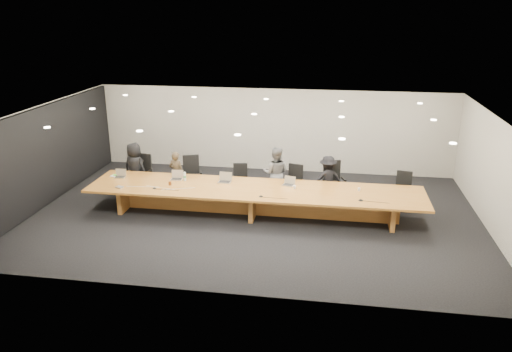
{
  "coord_description": "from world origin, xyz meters",
  "views": [
    {
      "loc": [
        2.01,
        -12.37,
        5.37
      ],
      "look_at": [
        0.0,
        0.3,
        1.0
      ],
      "focal_mm": 35.0,
      "sensor_mm": 36.0,
      "label": 1
    }
  ],
  "objects_px": {
    "chair_mid_right": "(293,182)",
    "laptop_b": "(176,175)",
    "paper_cup_far": "(359,189)",
    "mic_right": "(361,200)",
    "chair_far_left": "(142,173)",
    "person_a": "(135,168)",
    "water_bottle": "(185,177)",
    "mic_left": "(154,188)",
    "av_box": "(119,187)",
    "mic_center": "(261,196)",
    "laptop_d": "(288,181)",
    "amber_mug": "(170,183)",
    "laptop_a": "(120,174)",
    "person_b": "(177,173)",
    "conference_table": "(254,196)",
    "laptop_c": "(224,178)",
    "paper_cup_near": "(295,187)",
    "person_c": "(276,173)",
    "chair_left": "(192,175)",
    "person_d": "(328,179)",
    "chair_right": "(334,182)",
    "chair_mid_left": "(240,181)",
    "chair_far_right": "(403,190)"
  },
  "relations": [
    {
      "from": "paper_cup_far",
      "to": "mic_right",
      "type": "relative_size",
      "value": 0.63
    },
    {
      "from": "av_box",
      "to": "chair_mid_left",
      "type": "bearing_deg",
      "value": 47.73
    },
    {
      "from": "laptop_a",
      "to": "mic_right",
      "type": "xyz_separation_m",
      "value": [
        6.71,
        -0.74,
        -0.1
      ]
    },
    {
      "from": "av_box",
      "to": "mic_center",
      "type": "relative_size",
      "value": 1.61
    },
    {
      "from": "person_d",
      "to": "water_bottle",
      "type": "height_order",
      "value": "person_d"
    },
    {
      "from": "chair_right",
      "to": "av_box",
      "type": "bearing_deg",
      "value": 178.12
    },
    {
      "from": "person_b",
      "to": "av_box",
      "type": "distance_m",
      "value": 1.96
    },
    {
      "from": "amber_mug",
      "to": "mic_center",
      "type": "distance_m",
      "value": 2.62
    },
    {
      "from": "laptop_d",
      "to": "mic_right",
      "type": "height_order",
      "value": "laptop_d"
    },
    {
      "from": "laptop_d",
      "to": "amber_mug",
      "type": "distance_m",
      "value": 3.23
    },
    {
      "from": "chair_right",
      "to": "person_c",
      "type": "distance_m",
      "value": 1.7
    },
    {
      "from": "chair_mid_left",
      "to": "person_d",
      "type": "bearing_deg",
      "value": -8.37
    },
    {
      "from": "conference_table",
      "to": "chair_right",
      "type": "height_order",
      "value": "chair_right"
    },
    {
      "from": "person_d",
      "to": "chair_left",
      "type": "bearing_deg",
      "value": -18.77
    },
    {
      "from": "person_a",
      "to": "person_d",
      "type": "height_order",
      "value": "person_a"
    },
    {
      "from": "person_d",
      "to": "mic_right",
      "type": "relative_size",
      "value": 10.57
    },
    {
      "from": "chair_left",
      "to": "person_c",
      "type": "height_order",
      "value": "person_c"
    },
    {
      "from": "chair_mid_right",
      "to": "water_bottle",
      "type": "distance_m",
      "value": 3.13
    },
    {
      "from": "person_a",
      "to": "paper_cup_near",
      "type": "xyz_separation_m",
      "value": [
        4.89,
        -0.99,
        0.02
      ]
    },
    {
      "from": "person_b",
      "to": "laptop_b",
      "type": "relative_size",
      "value": 4.06
    },
    {
      "from": "laptop_d",
      "to": "av_box",
      "type": "height_order",
      "value": "laptop_d"
    },
    {
      "from": "water_bottle",
      "to": "paper_cup_far",
      "type": "bearing_deg",
      "value": -0.73
    },
    {
      "from": "person_c",
      "to": "water_bottle",
      "type": "bearing_deg",
      "value": 22.48
    },
    {
      "from": "conference_table",
      "to": "water_bottle",
      "type": "relative_size",
      "value": 37.31
    },
    {
      "from": "conference_table",
      "to": "chair_left",
      "type": "relative_size",
      "value": 7.74
    },
    {
      "from": "water_bottle",
      "to": "av_box",
      "type": "relative_size",
      "value": 1.28
    },
    {
      "from": "chair_far_left",
      "to": "person_a",
      "type": "height_order",
      "value": "person_a"
    },
    {
      "from": "person_c",
      "to": "water_bottle",
      "type": "distance_m",
      "value": 2.62
    },
    {
      "from": "person_b",
      "to": "amber_mug",
      "type": "distance_m",
      "value": 1.26
    },
    {
      "from": "chair_mid_left",
      "to": "av_box",
      "type": "relative_size",
      "value": 5.31
    },
    {
      "from": "person_c",
      "to": "amber_mug",
      "type": "relative_size",
      "value": 15.68
    },
    {
      "from": "conference_table",
      "to": "chair_mid_right",
      "type": "distance_m",
      "value": 1.59
    },
    {
      "from": "water_bottle",
      "to": "mic_center",
      "type": "xyz_separation_m",
      "value": [
        2.28,
        -0.89,
        -0.11
      ]
    },
    {
      "from": "person_a",
      "to": "laptop_b",
      "type": "xyz_separation_m",
      "value": [
        1.55,
        -0.78,
        0.11
      ]
    },
    {
      "from": "chair_mid_right",
      "to": "av_box",
      "type": "relative_size",
      "value": 5.56
    },
    {
      "from": "chair_far_left",
      "to": "mic_left",
      "type": "relative_size",
      "value": 10.56
    },
    {
      "from": "water_bottle",
      "to": "laptop_b",
      "type": "bearing_deg",
      "value": 169.43
    },
    {
      "from": "chair_mid_left",
      "to": "water_bottle",
      "type": "distance_m",
      "value": 1.72
    },
    {
      "from": "chair_left",
      "to": "paper_cup_near",
      "type": "xyz_separation_m",
      "value": [
        3.19,
        -1.16,
        0.21
      ]
    },
    {
      "from": "chair_mid_right",
      "to": "laptop_b",
      "type": "xyz_separation_m",
      "value": [
        -3.21,
        -0.92,
        0.36
      ]
    },
    {
      "from": "amber_mug",
      "to": "laptop_a",
      "type": "bearing_deg",
      "value": 166.43
    },
    {
      "from": "mic_right",
      "to": "laptop_a",
      "type": "bearing_deg",
      "value": 173.74
    },
    {
      "from": "person_c",
      "to": "mic_center",
      "type": "height_order",
      "value": "person_c"
    },
    {
      "from": "av_box",
      "to": "laptop_d",
      "type": "bearing_deg",
      "value": 28.21
    },
    {
      "from": "chair_far_right",
      "to": "mic_right",
      "type": "distance_m",
      "value": 2.07
    },
    {
      "from": "laptop_d",
      "to": "chair_far_left",
      "type": "bearing_deg",
      "value": -175.4
    },
    {
      "from": "chair_left",
      "to": "person_d",
      "type": "distance_m",
      "value": 4.04
    },
    {
      "from": "laptop_d",
      "to": "chair_mid_right",
      "type": "bearing_deg",
      "value": 102.42
    },
    {
      "from": "chair_far_left",
      "to": "laptop_b",
      "type": "relative_size",
      "value": 3.43
    },
    {
      "from": "conference_table",
      "to": "laptop_c",
      "type": "xyz_separation_m",
      "value": [
        -0.89,
        0.34,
        0.37
      ]
    }
  ]
}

